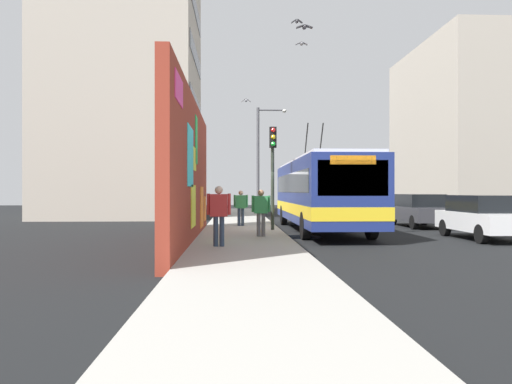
{
  "coord_description": "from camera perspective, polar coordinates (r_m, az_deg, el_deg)",
  "views": [
    {
      "loc": [
        -20.95,
        1.89,
        1.73
      ],
      "look_at": [
        -0.99,
        1.03,
        1.69
      ],
      "focal_mm": 34.55,
      "sensor_mm": 36.0,
      "label": 1
    }
  ],
  "objects": [
    {
      "name": "ground_plane",
      "position": [
        21.11,
        2.68,
        -4.59
      ],
      "size": [
        80.0,
        80.0,
        0.0
      ],
      "primitive_type": "plane",
      "color": "black"
    },
    {
      "name": "curbside_puddle",
      "position": [
        18.65,
        5.23,
        -5.2
      ],
      "size": [
        1.62,
        1.62,
        0.0
      ],
      "primitive_type": "cylinder",
      "color": "black",
      "rests_on": "ground_plane"
    },
    {
      "name": "flying_pigeons",
      "position": [
        21.5,
        4.08,
        16.94
      ],
      "size": [
        10.56,
        2.97,
        3.11
      ],
      "color": "gray"
    },
    {
      "name": "pedestrian_midblock",
      "position": [
        22.42,
        -1.77,
        -1.54
      ],
      "size": [
        0.22,
        0.65,
        1.6
      ],
      "color": "#2D3F59",
      "rests_on": "sidewalk_slab"
    },
    {
      "name": "parked_car_dark_gray",
      "position": [
        25.02,
        18.35,
        -1.95
      ],
      "size": [
        4.49,
        1.83,
        1.58
      ],
      "color": "#38383D",
      "rests_on": "ground_plane"
    },
    {
      "name": "parked_car_white",
      "position": [
        19.38,
        24.86,
        -2.55
      ],
      "size": [
        4.24,
        1.84,
        1.58
      ],
      "color": "white",
      "rests_on": "ground_plane"
    },
    {
      "name": "graffiti_wall",
      "position": [
        16.47,
        -7.56,
        2.32
      ],
      "size": [
        12.86,
        0.32,
        4.74
      ],
      "color": "maroon",
      "rests_on": "ground_plane"
    },
    {
      "name": "city_bus",
      "position": [
        21.52,
        7.4,
        0.08
      ],
      "size": [
        12.04,
        2.66,
        4.85
      ],
      "color": "navy",
      "rests_on": "ground_plane"
    },
    {
      "name": "building_far_left",
      "position": [
        35.05,
        -14.82,
        12.71
      ],
      "size": [
        10.34,
        9.36,
        18.75
      ],
      "color": "#B2A899",
      "rests_on": "ground_plane"
    },
    {
      "name": "street_lamp",
      "position": [
        30.56,
        0.62,
        4.43
      ],
      "size": [
        0.44,
        1.88,
        6.76
      ],
      "color": "#4C4C51",
      "rests_on": "sidewalk_slab"
    },
    {
      "name": "pedestrian_near_wall",
      "position": [
        14.1,
        -4.33,
        -2.16
      ],
      "size": [
        0.23,
        0.69,
        1.72
      ],
      "color": "#2D3F59",
      "rests_on": "sidewalk_slab"
    },
    {
      "name": "sidewalk_slab",
      "position": [
        21.02,
        -1.68,
        -4.41
      ],
      "size": [
        48.0,
        3.2,
        0.15
      ],
      "primitive_type": "cube",
      "color": "#9E9B93",
      "rests_on": "ground_plane"
    },
    {
      "name": "pedestrian_at_curb",
      "position": [
        17.12,
        0.58,
        -1.99
      ],
      "size": [
        0.22,
        0.66,
        1.63
      ],
      "color": "#595960",
      "rests_on": "sidewalk_slab"
    },
    {
      "name": "traffic_light",
      "position": [
        20.0,
        1.95,
        3.68
      ],
      "size": [
        0.49,
        0.28,
        4.2
      ],
      "color": "#2D382D",
      "rests_on": "sidewalk_slab"
    },
    {
      "name": "building_far_right",
      "position": [
        41.66,
        24.67,
        6.5
      ],
      "size": [
        13.56,
        10.02,
        12.75
      ],
      "color": "#B2A899",
      "rests_on": "ground_plane"
    }
  ]
}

